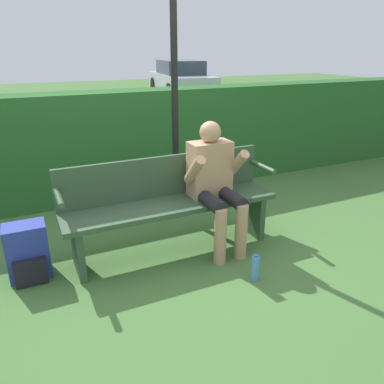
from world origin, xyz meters
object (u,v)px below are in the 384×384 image
at_px(person_seated, 215,180).
at_px(backpack, 28,253).
at_px(signpost, 175,73).
at_px(water_bottle, 255,268).
at_px(parked_car, 180,79).
at_px(park_bench, 170,202).

bearing_deg(person_seated, backpack, 174.16).
height_order(backpack, signpost, signpost).
relative_size(water_bottle, parked_car, 0.05).
height_order(park_bench, person_seated, person_seated).
relative_size(park_bench, backpack, 4.22).
bearing_deg(backpack, park_bench, -2.03).
distance_m(person_seated, water_bottle, 0.88).
xyz_separation_m(signpost, parked_car, (4.58, 10.48, -0.93)).
height_order(park_bench, water_bottle, park_bench).
bearing_deg(parked_car, person_seated, 165.84).
relative_size(person_seated, parked_car, 0.25).
distance_m(signpost, parked_car, 11.47).
height_order(person_seated, water_bottle, person_seated).
bearing_deg(parked_car, signpost, 164.09).
relative_size(backpack, parked_car, 0.10).
bearing_deg(person_seated, signpost, 96.00).
height_order(person_seated, signpost, signpost).
relative_size(backpack, water_bottle, 1.99).
relative_size(person_seated, backpack, 2.54).
bearing_deg(person_seated, park_bench, 162.63).
bearing_deg(water_bottle, backpack, 153.38).
bearing_deg(backpack, person_seated, -5.84).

